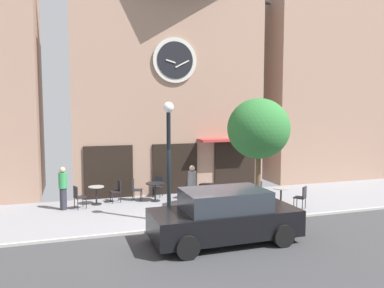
{
  "coord_description": "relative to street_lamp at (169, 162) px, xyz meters",
  "views": [
    {
      "loc": [
        -3.57,
        -11.45,
        3.87
      ],
      "look_at": [
        0.92,
        2.58,
        2.51
      ],
      "focal_mm": 35.33,
      "sensor_mm": 36.0,
      "label": 1
    }
  ],
  "objects": [
    {
      "name": "cafe_table_leftmost",
      "position": [
        -2.23,
        3.2,
        -1.6
      ],
      "size": [
        0.63,
        0.63,
        0.75
      ],
      "color": "black",
      "rests_on": "ground_plane"
    },
    {
      "name": "ground_plane",
      "position": [
        0.44,
        -1.66,
        -2.12
      ],
      "size": [
        26.36,
        11.81,
        0.13
      ],
      "color": "gray"
    },
    {
      "name": "cafe_chair_right_end",
      "position": [
        0.48,
        3.84,
        -1.56
      ],
      "size": [
        0.55,
        0.55,
        0.9
      ],
      "color": "black",
      "rests_on": "ground_plane"
    },
    {
      "name": "cafe_chair_near_lamp",
      "position": [
        1.7,
        2.92,
        -1.56
      ],
      "size": [
        0.57,
        0.57,
        0.9
      ],
      "color": "black",
      "rests_on": "ground_plane"
    },
    {
      "name": "cafe_table_rightmost",
      "position": [
        2.26,
        2.27,
        -1.55
      ],
      "size": [
        0.78,
        0.78,
        0.73
      ],
      "color": "black",
      "rests_on": "ground_plane"
    },
    {
      "name": "cafe_chair_facing_street",
      "position": [
        4.26,
        1.29,
        -1.56
      ],
      "size": [
        0.56,
        0.56,
        0.9
      ],
      "color": "black",
      "rests_on": "ground_plane"
    },
    {
      "name": "street_tree",
      "position": [
        3.4,
        0.01,
        1.06
      ],
      "size": [
        2.34,
        2.1,
        4.28
      ],
      "color": "brown",
      "rests_on": "ground_plane"
    },
    {
      "name": "cafe_table_near_door",
      "position": [
        4.75,
        0.62,
        -1.6
      ],
      "size": [
        0.61,
        0.61,
        0.75
      ],
      "color": "black",
      "rests_on": "ground_plane"
    },
    {
      "name": "cafe_chair_facing_wall",
      "position": [
        5.31,
        0.01,
        -1.56
      ],
      "size": [
        0.56,
        0.56,
        0.9
      ],
      "color": "black",
      "rests_on": "ground_plane"
    },
    {
      "name": "neighbor_building_right",
      "position": [
        10.25,
        6.47,
        5.47
      ],
      "size": [
        6.69,
        4.49,
        15.12
      ],
      "color": "#9E7A66",
      "rests_on": "ground_plane"
    },
    {
      "name": "cafe_chair_under_awning",
      "position": [
        -2.95,
        2.72,
        -1.56
      ],
      "size": [
        0.51,
        0.51,
        0.9
      ],
      "color": "black",
      "rests_on": "ground_plane"
    },
    {
      "name": "cafe_table_center_left",
      "position": [
        0.17,
        3.03,
        -1.52
      ],
      "size": [
        0.8,
        0.8,
        0.77
      ],
      "color": "black",
      "rests_on": "ground_plane"
    },
    {
      "name": "clock_building",
      "position": [
        1.37,
        5.63,
        3.77
      ],
      "size": [
        8.98,
        4.2,
        11.36
      ],
      "color": "#9E7A66",
      "rests_on": "ground_plane"
    },
    {
      "name": "cafe_chair_corner",
      "position": [
        2.1,
        1.48,
        -1.56
      ],
      "size": [
        0.51,
        0.51,
        0.9
      ],
      "color": "black",
      "rests_on": "ground_plane"
    },
    {
      "name": "pedestrian_green",
      "position": [
        -3.5,
        2.77,
        -1.23
      ],
      "size": [
        0.44,
        0.44,
        1.67
      ],
      "color": "#2D2D38",
      "rests_on": "ground_plane"
    },
    {
      "name": "cafe_chair_near_tree",
      "position": [
        -1.37,
        3.37,
        -1.56
      ],
      "size": [
        0.46,
        0.46,
        0.9
      ],
      "color": "black",
      "rests_on": "ground_plane"
    },
    {
      "name": "cafe_chair_outer",
      "position": [
        -0.61,
        3.42,
        -1.56
      ],
      "size": [
        0.51,
        0.51,
        0.9
      ],
      "color": "black",
      "rests_on": "ground_plane"
    },
    {
      "name": "pedestrian_grey",
      "position": [
        1.36,
        1.62,
        -1.23
      ],
      "size": [
        0.45,
        0.45,
        1.67
      ],
      "color": "#2D2D38",
      "rests_on": "ground_plane"
    },
    {
      "name": "street_lamp",
      "position": [
        0.0,
        0.0,
        0.0
      ],
      "size": [
        0.36,
        0.36,
        4.12
      ],
      "color": "black",
      "rests_on": "ground_plane"
    },
    {
      "name": "parked_car_black",
      "position": [
        1.05,
        -2.42,
        -1.33
      ],
      "size": [
        4.32,
        2.06,
        1.55
      ],
      "color": "black",
      "rests_on": "ground_plane"
    }
  ]
}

